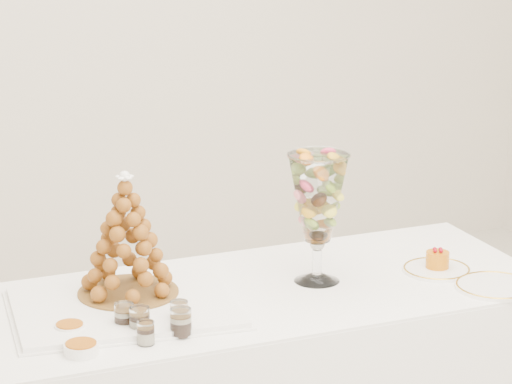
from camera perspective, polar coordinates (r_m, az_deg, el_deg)
lace_tray at (r=3.41m, az=-6.21°, el=-5.45°), size 0.67×0.54×0.02m
macaron_vase at (r=3.55m, az=2.93°, el=-0.36°), size 0.18×0.18×0.39m
cake_plate at (r=3.74m, az=8.49°, el=-3.64°), size 0.21×0.21×0.01m
spare_plate at (r=3.64m, az=11.19°, el=-4.38°), size 0.24×0.24×0.01m
verrine_a at (r=3.29m, az=-6.22°, el=-5.84°), size 0.06×0.06×0.07m
verrine_b at (r=3.25m, az=-5.50°, el=-6.04°), size 0.06×0.06×0.07m
verrine_c at (r=3.30m, az=-3.64°, el=-5.70°), size 0.06×0.06×0.07m
verrine_d at (r=3.19m, az=-5.21°, el=-6.62°), size 0.06×0.06×0.06m
verrine_e at (r=3.23m, az=-3.56°, el=-6.15°), size 0.06×0.06×0.08m
ramekin_back at (r=3.28m, az=-8.76°, el=-6.39°), size 0.08×0.08×0.03m
ramekin_front at (r=3.15m, az=-8.23°, el=-7.33°), size 0.09×0.09×0.03m
croquembouche at (r=3.43m, az=-6.12°, el=-2.02°), size 0.29×0.29×0.36m
mousse_cake at (r=3.74m, az=8.54°, el=-3.15°), size 0.07×0.07×0.06m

